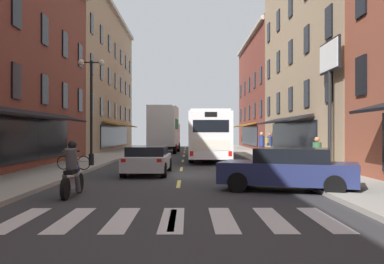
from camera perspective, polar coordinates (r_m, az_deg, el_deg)
ground_plane at (r=19.49m, az=-1.54°, el=-5.80°), size 34.80×80.00×0.10m
lane_centre_dashes at (r=19.24m, az=-1.56°, el=-5.71°), size 0.14×73.90×0.01m
crosswalk_near at (r=9.59m, az=-2.61°, el=-11.43°), size 7.10×2.80×0.01m
sidewalk_left at (r=20.45m, az=-18.38°, el=-5.19°), size 3.00×80.00×0.14m
sidewalk_right at (r=20.26m, az=15.46°, el=-5.24°), size 3.00×80.00×0.14m
billboard_sign at (r=21.59m, az=17.73°, el=7.51°), size 0.40×2.74×6.11m
transit_bus at (r=30.35m, az=2.23°, el=-0.40°), size 2.90×11.71×3.29m
box_truck at (r=40.08m, az=-3.65°, el=0.27°), size 2.78×7.42×4.27m
sedan_near at (r=19.73m, az=-5.86°, el=-3.66°), size 2.04×4.53×1.27m
sedan_mid at (r=14.32m, az=12.70°, el=-4.81°), size 4.66×3.13×1.39m
sedan_far at (r=51.31m, az=-2.78°, el=-1.41°), size 1.99×4.85×1.39m
motorcycle_rider at (r=13.27m, az=-15.52°, el=-5.19°), size 0.62×2.07×1.66m
bicycle_near at (r=21.14m, az=-15.38°, el=-3.85°), size 1.68×0.54×0.91m
pedestrian_near at (r=31.14m, az=10.20°, el=-1.62°), size 0.52×0.45×1.73m
pedestrian_mid at (r=29.07m, az=9.18°, el=-1.71°), size 0.36×0.36×1.79m
pedestrian_far at (r=18.68m, az=16.19°, el=-3.00°), size 0.36×0.36×1.57m
street_lamp_twin at (r=23.94m, az=-13.16°, el=3.27°), size 1.42×0.32×5.71m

